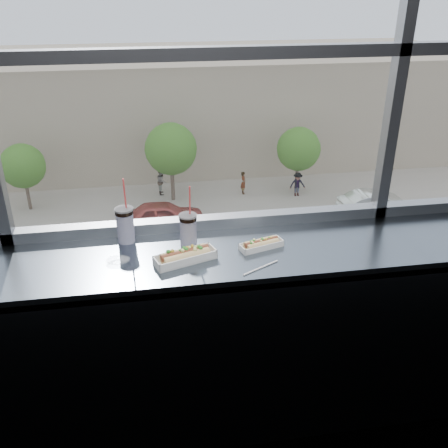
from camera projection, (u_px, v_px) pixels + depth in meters
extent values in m
plane|color=black|center=(205.00, 310.00, 2.94)|extent=(6.00, 0.00, 6.00)
cube|color=slate|center=(210.00, 257.00, 2.47)|extent=(6.00, 0.55, 0.06)
cube|color=slate|center=(219.00, 374.00, 2.47)|extent=(6.00, 0.04, 1.04)
cube|color=white|center=(185.00, 261.00, 2.38)|extent=(0.31, 0.19, 0.01)
cube|color=white|center=(185.00, 257.00, 2.37)|extent=(0.31, 0.19, 0.04)
cylinder|color=#DFBB78|center=(185.00, 255.00, 2.36)|extent=(0.23, 0.12, 0.05)
cylinder|color=brown|center=(185.00, 253.00, 2.36)|extent=(0.24, 0.11, 0.03)
cube|color=white|center=(261.00, 247.00, 2.49)|extent=(0.23, 0.13, 0.01)
cube|color=white|center=(261.00, 245.00, 2.49)|extent=(0.23, 0.13, 0.03)
cylinder|color=#DFBB78|center=(261.00, 244.00, 2.48)|extent=(0.18, 0.09, 0.04)
cylinder|color=brown|center=(261.00, 242.00, 2.48)|extent=(0.18, 0.08, 0.03)
cylinder|color=white|center=(125.00, 226.00, 2.52)|extent=(0.09, 0.09, 0.18)
cylinder|color=black|center=(124.00, 212.00, 2.48)|extent=(0.09, 0.09, 0.02)
cylinder|color=silver|center=(124.00, 209.00, 2.48)|extent=(0.10, 0.10, 0.01)
cylinder|color=#FC4040|center=(125.00, 195.00, 2.44)|extent=(0.01, 0.05, 0.18)
cylinder|color=white|center=(188.00, 231.00, 2.47)|extent=(0.08, 0.08, 0.17)
cylinder|color=black|center=(188.00, 218.00, 2.44)|extent=(0.09, 0.09, 0.02)
cylinder|color=silver|center=(188.00, 215.00, 2.43)|extent=(0.09, 0.09, 0.01)
cylinder|color=#FC4040|center=(190.00, 202.00, 2.40)|extent=(0.01, 0.04, 0.18)
cylinder|color=white|center=(261.00, 268.00, 2.32)|extent=(0.19, 0.11, 0.01)
ellipsoid|color=silver|center=(118.00, 260.00, 2.36)|extent=(0.11, 0.08, 0.03)
plane|color=#9F9382|center=(147.00, 135.00, 46.51)|extent=(120.00, 120.00, 0.00)
cube|color=black|center=(159.00, 263.00, 25.75)|extent=(80.00, 10.00, 0.06)
cube|color=#9F9382|center=(154.00, 201.00, 32.82)|extent=(80.00, 6.00, 0.04)
cube|color=gray|center=(146.00, 106.00, 39.87)|extent=(50.00, 14.00, 8.00)
imported|color=beige|center=(345.00, 273.00, 22.97)|extent=(3.19, 6.26, 2.00)
imported|color=#BC3E34|center=(164.00, 211.00, 28.87)|extent=(2.80, 6.38, 2.10)
imported|color=white|center=(372.00, 199.00, 30.79)|extent=(2.73, 5.70, 1.84)
imported|color=#66605B|center=(162.00, 179.00, 33.46)|extent=(0.69, 0.92, 2.08)
imported|color=#66605B|center=(243.00, 180.00, 33.54)|extent=(0.62, 0.83, 1.86)
imported|color=#66605B|center=(298.00, 182.00, 33.15)|extent=(0.88, 0.66, 1.97)
cylinder|color=#47382B|center=(28.00, 195.00, 31.24)|extent=(0.21, 0.21, 2.06)
sphere|color=#3E7B1F|center=(23.00, 166.00, 30.40)|extent=(2.75, 2.75, 2.75)
cylinder|color=#47382B|center=(173.00, 183.00, 32.46)|extent=(0.25, 0.25, 2.49)
sphere|color=#3E7B1F|center=(171.00, 149.00, 31.44)|extent=(3.32, 3.32, 3.32)
cylinder|color=#47382B|center=(297.00, 177.00, 33.74)|extent=(0.22, 0.22, 2.18)
sphere|color=#3E7B1F|center=(299.00, 149.00, 32.85)|extent=(2.91, 2.91, 2.91)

